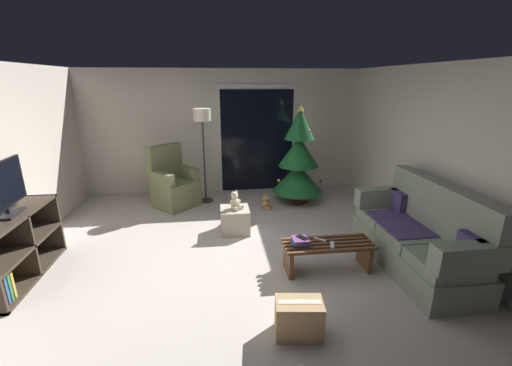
% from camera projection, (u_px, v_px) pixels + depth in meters
% --- Properties ---
extents(ground_plane, '(7.00, 7.00, 0.00)m').
position_uv_depth(ground_plane, '(232.00, 262.00, 4.31)').
color(ground_plane, '#BCB2A8').
extents(wall_back, '(5.72, 0.12, 2.50)m').
position_uv_depth(wall_back, '(223.00, 132.00, 6.83)').
color(wall_back, beige).
rests_on(wall_back, ground).
extents(wall_right, '(0.12, 6.00, 2.50)m').
position_uv_depth(wall_right, '(450.00, 162.00, 4.28)').
color(wall_right, beige).
rests_on(wall_right, ground).
extents(patio_door_frame, '(1.60, 0.02, 2.20)m').
position_uv_depth(patio_door_frame, '(257.00, 139.00, 6.89)').
color(patio_door_frame, silver).
rests_on(patio_door_frame, ground).
extents(patio_door_glass, '(1.50, 0.02, 2.10)m').
position_uv_depth(patio_door_glass, '(257.00, 141.00, 6.89)').
color(patio_door_glass, black).
rests_on(patio_door_glass, ground).
extents(couch, '(0.79, 1.95, 1.08)m').
position_uv_depth(couch, '(419.00, 237.00, 4.11)').
color(couch, gray).
rests_on(couch, ground).
extents(coffee_table, '(1.10, 0.40, 0.37)m').
position_uv_depth(coffee_table, '(327.00, 251.00, 4.06)').
color(coffee_table, brown).
rests_on(coffee_table, ground).
extents(remote_white, '(0.09, 0.16, 0.02)m').
position_uv_depth(remote_white, '(332.00, 245.00, 3.95)').
color(remote_white, silver).
rests_on(remote_white, coffee_table).
extents(remote_silver, '(0.15, 0.13, 0.02)m').
position_uv_depth(remote_silver, '(320.00, 240.00, 4.07)').
color(remote_silver, '#ADADB2').
rests_on(remote_silver, coffee_table).
extents(book_stack, '(0.24, 0.22, 0.09)m').
position_uv_depth(book_stack, '(300.00, 241.00, 3.97)').
color(book_stack, '#285684').
rests_on(book_stack, coffee_table).
extents(cell_phone, '(0.13, 0.16, 0.01)m').
position_uv_depth(cell_phone, '(302.00, 237.00, 3.96)').
color(cell_phone, black).
rests_on(cell_phone, book_stack).
extents(christmas_tree, '(0.94, 0.94, 1.86)m').
position_uv_depth(christmas_tree, '(298.00, 161.00, 6.19)').
color(christmas_tree, '#4C1E19').
rests_on(christmas_tree, ground).
extents(armchair, '(0.97, 0.97, 1.13)m').
position_uv_depth(armchair, '(173.00, 185.00, 6.16)').
color(armchair, olive).
rests_on(armchair, ground).
extents(floor_lamp, '(0.32, 0.32, 1.78)m').
position_uv_depth(floor_lamp, '(202.00, 124.00, 6.03)').
color(floor_lamp, '#2D2D30').
rests_on(floor_lamp, ground).
extents(media_shelf, '(0.40, 1.40, 0.82)m').
position_uv_depth(media_shelf, '(12.00, 252.00, 3.79)').
color(media_shelf, '#382D23').
rests_on(media_shelf, ground).
extents(television, '(0.22, 0.84, 0.61)m').
position_uv_depth(television, '(4.00, 189.00, 3.62)').
color(television, black).
rests_on(television, media_shelf).
extents(ottoman, '(0.44, 0.44, 0.38)m').
position_uv_depth(ottoman, '(235.00, 220.00, 5.12)').
color(ottoman, '#B2A893').
rests_on(ottoman, ground).
extents(teddy_bear_cream, '(0.21, 0.22, 0.29)m').
position_uv_depth(teddy_bear_cream, '(235.00, 201.00, 5.02)').
color(teddy_bear_cream, beige).
rests_on(teddy_bear_cream, ottoman).
extents(teddy_bear_honey_by_tree, '(0.21, 0.21, 0.29)m').
position_uv_depth(teddy_bear_honey_by_tree, '(266.00, 203.00, 6.05)').
color(teddy_bear_honey_by_tree, tan).
rests_on(teddy_bear_honey_by_tree, ground).
extents(cardboard_box_taped_mid_floor, '(0.46, 0.32, 0.35)m').
position_uv_depth(cardboard_box_taped_mid_floor, '(299.00, 318.00, 3.03)').
color(cardboard_box_taped_mid_floor, tan).
rests_on(cardboard_box_taped_mid_floor, ground).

